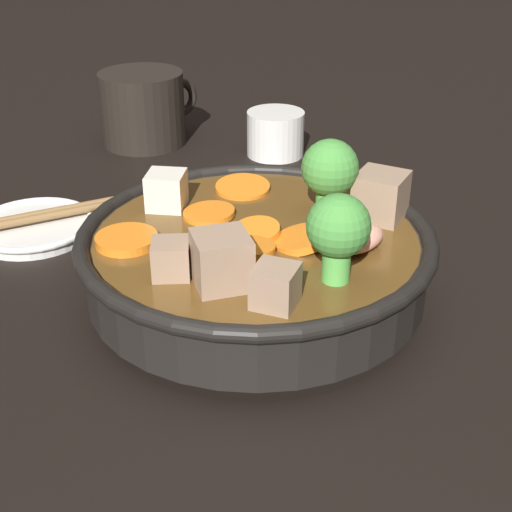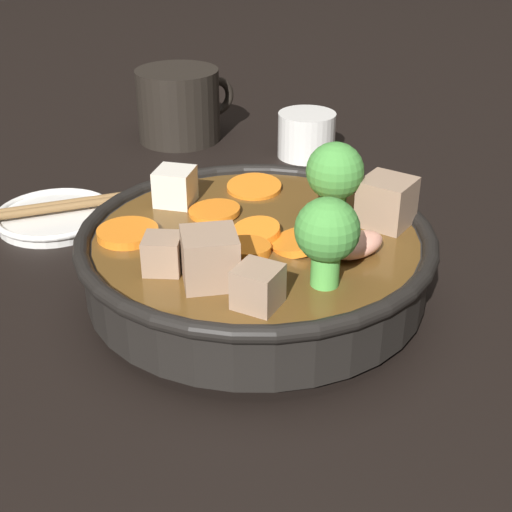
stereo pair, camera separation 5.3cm
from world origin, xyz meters
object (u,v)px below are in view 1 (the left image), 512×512
object	(u,v)px
side_saucer	(34,227)
dark_mug	(144,108)
chopsticks_pair	(32,217)
tea_cup	(275,133)
stirfry_bowl	(259,252)

from	to	relation	value
side_saucer	dark_mug	world-z (taller)	dark_mug
chopsticks_pair	tea_cup	bearing A→B (deg)	7.98
side_saucer	dark_mug	bearing A→B (deg)	40.04
stirfry_bowl	dark_mug	distance (m)	0.37
stirfry_bowl	side_saucer	distance (m)	0.23
stirfry_bowl	chopsticks_pair	size ratio (longest dim) A/B	1.16
stirfry_bowl	dark_mug	bearing A→B (deg)	76.75
side_saucer	chopsticks_pair	world-z (taller)	chopsticks_pair
side_saucer	chopsticks_pair	xyz separation A→B (m)	(0.00, 0.00, 0.01)
tea_cup	chopsticks_pair	size ratio (longest dim) A/B	0.28
dark_mug	chopsticks_pair	distance (m)	0.25
side_saucer	dark_mug	size ratio (longest dim) A/B	0.90
chopsticks_pair	stirfry_bowl	bearing A→B (deg)	-62.27
tea_cup	dark_mug	xyz separation A→B (m)	(-0.10, 0.12, 0.02)
side_saucer	tea_cup	bearing A→B (deg)	7.98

